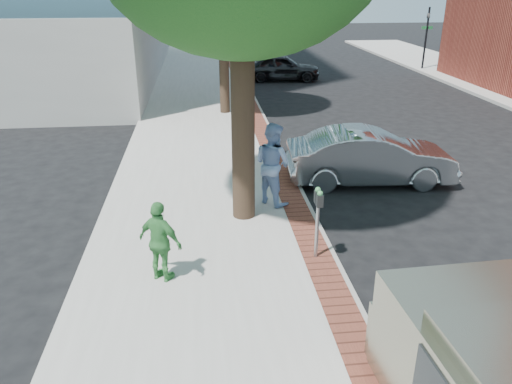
{
  "coord_description": "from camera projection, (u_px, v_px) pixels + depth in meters",
  "views": [
    {
      "loc": [
        -1.5,
        -8.7,
        5.26
      ],
      "look_at": [
        -0.44,
        0.8,
        1.2
      ],
      "focal_mm": 35.0,
      "sensor_mm": 36.0,
      "label": 1
    }
  ],
  "objects": [
    {
      "name": "ground",
      "position": [
        282.0,
        260.0,
        10.17
      ],
      "size": [
        120.0,
        120.0,
        0.0
      ],
      "primitive_type": "plane",
      "color": "black",
      "rests_on": "ground"
    },
    {
      "name": "brick_strip",
      "position": [
        265.0,
        138.0,
        17.5
      ],
      "size": [
        0.6,
        60.0,
        0.01
      ],
      "primitive_type": "cube",
      "color": "brown",
      "rests_on": "sidewalk"
    },
    {
      "name": "person_gray",
      "position": [
        243.0,
        176.0,
        11.93
      ],
      "size": [
        0.39,
        0.59,
        1.62
      ],
      "primitive_type": "imported",
      "rotation": [
        0.0,
        0.0,
        -1.58
      ],
      "color": "#B8B7BC",
      "rests_on": "sidewalk"
    },
    {
      "name": "person_officer",
      "position": [
        273.0,
        164.0,
        12.1
      ],
      "size": [
        1.21,
        1.25,
        2.03
      ],
      "primitive_type": "imported",
      "rotation": [
        0.0,
        0.0,
        2.24
      ],
      "color": "#8AA7D6",
      "rests_on": "sidewalk"
    },
    {
      "name": "person_green",
      "position": [
        160.0,
        242.0,
        8.97
      ],
      "size": [
        0.97,
        0.82,
        1.55
      ],
      "primitive_type": "imported",
      "rotation": [
        0.0,
        0.0,
        2.55
      ],
      "color": "#418F46",
      "rests_on": "sidewalk"
    },
    {
      "name": "curb",
      "position": [
        275.0,
        140.0,
        17.56
      ],
      "size": [
        0.1,
        60.0,
        0.15
      ],
      "primitive_type": "cube",
      "color": "gray",
      "rests_on": "ground"
    },
    {
      "name": "parking_meter",
      "position": [
        318.0,
        209.0,
        9.6
      ],
      "size": [
        0.12,
        0.32,
        1.47
      ],
      "color": "gray",
      "rests_on": "sidewalk"
    },
    {
      "name": "sedan_silver",
      "position": [
        370.0,
        157.0,
        13.81
      ],
      "size": [
        4.69,
        1.9,
        1.51
      ],
      "primitive_type": "imported",
      "rotation": [
        0.0,
        0.0,
        1.5
      ],
      "color": "#A3A6AA",
      "rests_on": "ground"
    },
    {
      "name": "signal_far",
      "position": [
        426.0,
        34.0,
        30.69
      ],
      "size": [
        0.7,
        0.15,
        3.8
      ],
      "color": "black",
      "rests_on": "ground"
    },
    {
      "name": "bg_car",
      "position": [
        281.0,
        67.0,
        28.2
      ],
      "size": [
        4.49,
        2.17,
        1.48
      ],
      "primitive_type": "imported",
      "rotation": [
        0.0,
        0.0,
        1.47
      ],
      "color": "black",
      "rests_on": "ground"
    },
    {
      "name": "sidewalk",
      "position": [
        203.0,
        143.0,
        17.3
      ],
      "size": [
        5.0,
        60.0,
        0.15
      ],
      "primitive_type": "cube",
      "color": "#9E9991",
      "rests_on": "ground"
    },
    {
      "name": "signal_near",
      "position": [
        239.0,
        36.0,
        29.5
      ],
      "size": [
        0.7,
        0.15,
        3.8
      ],
      "color": "black",
      "rests_on": "ground"
    }
  ]
}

